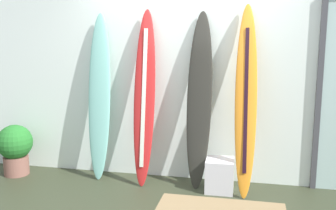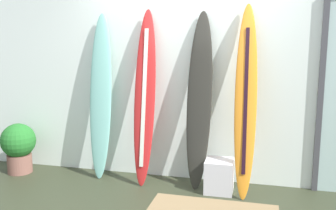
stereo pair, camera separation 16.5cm
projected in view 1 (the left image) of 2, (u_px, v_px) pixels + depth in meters
wall_back at (188, 65)px, 4.54m from camera, size 7.20×0.20×2.80m
surfboard_seafoam at (99, 98)px, 4.55m from camera, size 0.29×0.31×2.03m
surfboard_crimson at (144, 98)px, 4.38m from camera, size 0.26×0.42×2.07m
surfboard_charcoal at (199, 102)px, 4.28m from camera, size 0.31×0.38×2.04m
surfboard_sunset at (246, 100)px, 4.09m from camera, size 0.27×0.54×2.11m
display_block_left at (220, 175)px, 4.24m from camera, size 0.32×0.32×0.37m
potted_plant at (15, 147)px, 4.74m from camera, size 0.44×0.44×0.65m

